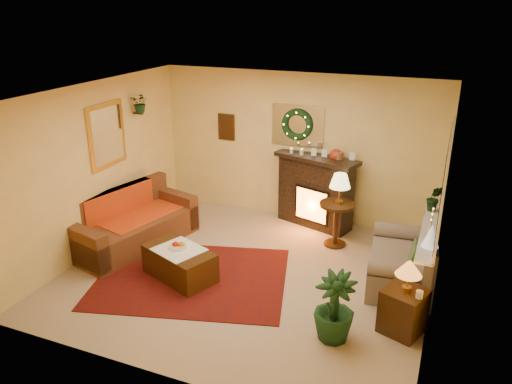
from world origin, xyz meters
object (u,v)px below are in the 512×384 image
at_px(sofa, 133,220).
at_px(loveseat, 402,255).
at_px(side_table_round, 336,226).
at_px(fireplace, 315,195).
at_px(end_table_square, 403,311).
at_px(coffee_table, 180,264).

xyz_separation_m(sofa, loveseat, (4.10, 0.44, -0.01)).
bearing_deg(side_table_round, fireplace, 129.55).
xyz_separation_m(side_table_round, end_table_square, (1.28, -1.91, -0.05)).
distance_m(sofa, coffee_table, 1.36).
bearing_deg(fireplace, coffee_table, -99.92).
relative_size(fireplace, loveseat, 0.91).
relative_size(sofa, side_table_round, 2.84).
xyz_separation_m(loveseat, side_table_round, (-1.11, 0.78, -0.09)).
relative_size(fireplace, coffee_table, 1.25).
relative_size(sofa, fireplace, 1.59).
bearing_deg(coffee_table, fireplace, 84.54).
bearing_deg(coffee_table, sofa, 174.57).
bearing_deg(sofa, coffee_table, -12.95).
distance_m(sofa, side_table_round, 3.23).
bearing_deg(side_table_round, loveseat, -35.02).
height_order(end_table_square, coffee_table, end_table_square).
bearing_deg(end_table_square, sofa, 170.81).
bearing_deg(fireplace, side_table_round, -33.22).
distance_m(loveseat, end_table_square, 1.16).
height_order(loveseat, coffee_table, loveseat).
distance_m(fireplace, end_table_square, 3.14).
relative_size(sofa, end_table_square, 3.72).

